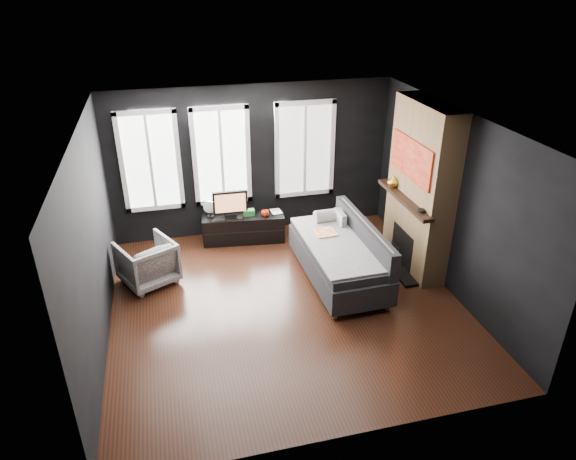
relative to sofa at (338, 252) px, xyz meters
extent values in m
plane|color=black|center=(-0.95, -0.47, -0.47)|extent=(5.00, 5.00, 0.00)
plane|color=white|center=(-0.95, -0.47, 2.23)|extent=(5.00, 5.00, 0.00)
cube|color=black|center=(-0.95, 2.03, 0.88)|extent=(5.00, 0.02, 2.70)
cube|color=black|center=(-3.45, -0.47, 0.88)|extent=(0.02, 5.00, 2.70)
cube|color=black|center=(1.55, -0.47, 0.88)|extent=(0.02, 5.00, 2.70)
cube|color=gray|center=(0.23, 0.61, 0.21)|extent=(0.10, 0.37, 0.36)
imported|color=white|center=(-2.90, 0.61, -0.08)|extent=(1.00, 0.98, 0.78)
imported|color=red|center=(-0.85, 1.51, 0.09)|extent=(0.15, 0.13, 0.13)
imported|color=#BEB196|center=(-0.71, 1.62, 0.14)|extent=(0.18, 0.03, 0.24)
cube|color=#2B7A35|center=(-1.12, 1.61, 0.08)|extent=(0.20, 0.13, 0.11)
imported|color=gold|center=(1.10, 0.58, 0.85)|extent=(0.21, 0.22, 0.19)
cylinder|color=black|center=(1.10, -0.42, 0.78)|extent=(0.14, 0.14, 0.04)
camera|label=1|loc=(-2.44, -6.54, 3.93)|focal=32.00mm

